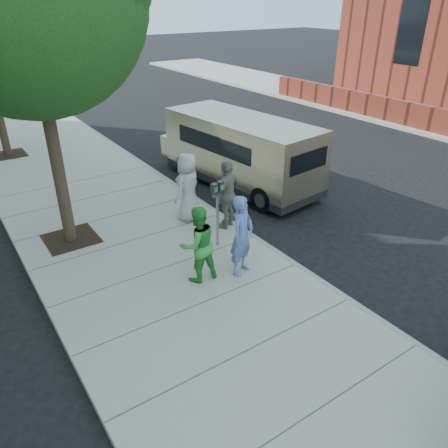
{
  "coord_description": "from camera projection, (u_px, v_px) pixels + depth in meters",
  "views": [
    {
      "loc": [
        -4.4,
        -7.27,
        5.36
      ],
      "look_at": [
        0.17,
        -0.55,
        1.1
      ],
      "focal_mm": 35.0,
      "sensor_mm": 36.0,
      "label": 1
    }
  ],
  "objects": [
    {
      "name": "ground",
      "position": [
        204.0,
        259.0,
        10.01
      ],
      "size": [
        120.0,
        120.0,
        0.0
      ],
      "primitive_type": "plane",
      "color": "black",
      "rests_on": "ground"
    },
    {
      "name": "sidewalk",
      "position": [
        165.0,
        270.0,
        9.48
      ],
      "size": [
        5.0,
        60.0,
        0.15
      ],
      "primitive_type": "cube",
      "color": "gray",
      "rests_on": "ground"
    },
    {
      "name": "curb_face",
      "position": [
        254.0,
        239.0,
        10.69
      ],
      "size": [
        0.12,
        60.0,
        0.16
      ],
      "primitive_type": "cube",
      "color": "gray",
      "rests_on": "ground"
    },
    {
      "name": "parking_meter",
      "position": [
        217.0,
        201.0,
        9.76
      ],
      "size": [
        0.34,
        0.18,
        1.58
      ],
      "rotation": [
        0.0,
        0.0,
        0.22
      ],
      "color": "gray",
      "rests_on": "sidewalk"
    },
    {
      "name": "van",
      "position": [
        239.0,
        150.0,
        13.48
      ],
      "size": [
        2.53,
        5.93,
        2.14
      ],
      "rotation": [
        0.0,
        0.0,
        0.11
      ],
      "color": "tan",
      "rests_on": "ground"
    },
    {
      "name": "person_officer",
      "position": [
        242.0,
        236.0,
        8.9
      ],
      "size": [
        0.75,
        0.65,
        1.75
      ],
      "primitive_type": "imported",
      "rotation": [
        0.0,
        0.0,
        0.44
      ],
      "color": "#5772B9",
      "rests_on": "sidewalk"
    },
    {
      "name": "person_green_shirt",
      "position": [
        198.0,
        244.0,
        8.71
      ],
      "size": [
        0.82,
        0.66,
        1.63
      ],
      "primitive_type": "imported",
      "rotation": [
        0.0,
        0.0,
        3.09
      ],
      "color": "green",
      "rests_on": "sidewalk"
    },
    {
      "name": "person_gray_shirt",
      "position": [
        188.0,
        187.0,
        11.11
      ],
      "size": [
        1.03,
        0.89,
        1.77
      ],
      "primitive_type": "imported",
      "rotation": [
        0.0,
        0.0,
        3.6
      ],
      "color": "#B3B3B6",
      "rests_on": "sidewalk"
    },
    {
      "name": "person_striped_polo",
      "position": [
        227.0,
        194.0,
        10.72
      ],
      "size": [
        1.11,
        0.85,
        1.76
      ],
      "primitive_type": "imported",
      "rotation": [
        0.0,
        0.0,
        3.61
      ],
      "color": "gray",
      "rests_on": "sidewalk"
    }
  ]
}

